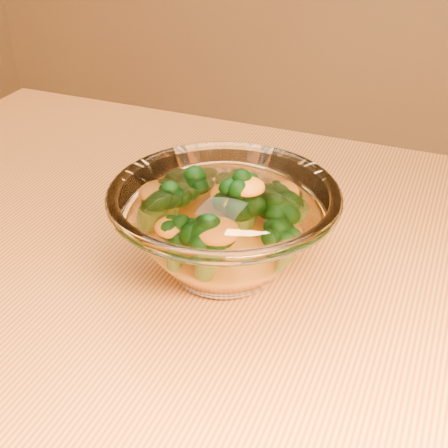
% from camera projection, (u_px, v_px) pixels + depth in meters
% --- Properties ---
extents(table, '(1.20, 0.80, 0.75)m').
position_uv_depth(table, '(283.00, 394.00, 0.61)').
color(table, '#C8843C').
rests_on(table, ground).
extents(glass_bowl, '(0.22, 0.22, 0.10)m').
position_uv_depth(glass_bowl, '(224.00, 228.00, 0.59)').
color(glass_bowl, white).
rests_on(glass_bowl, table).
extents(cheese_sauce, '(0.11, 0.11, 0.03)m').
position_uv_depth(cheese_sauce, '(224.00, 246.00, 0.60)').
color(cheese_sauce, orange).
rests_on(cheese_sauce, glass_bowl).
extents(broccoli_heap, '(0.15, 0.14, 0.07)m').
position_uv_depth(broccoli_heap, '(219.00, 213.00, 0.59)').
color(broccoli_heap, black).
rests_on(broccoli_heap, cheese_sauce).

